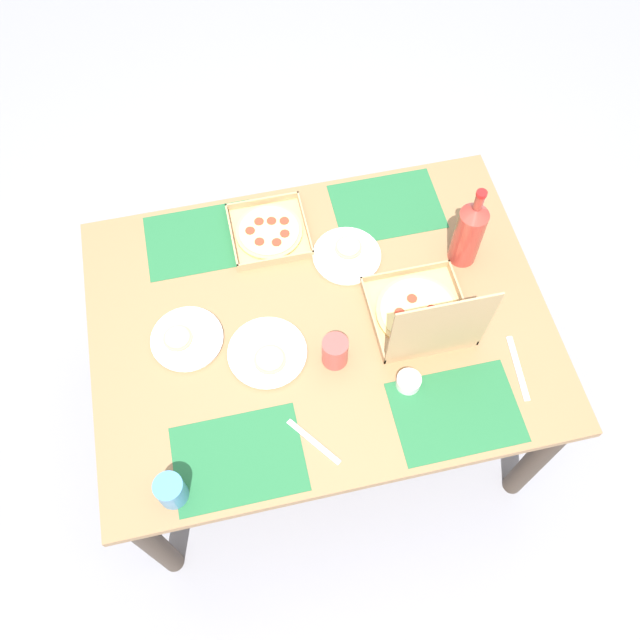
{
  "coord_description": "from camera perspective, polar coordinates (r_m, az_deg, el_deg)",
  "views": [
    {
      "loc": [
        0.22,
        0.97,
        2.56
      ],
      "look_at": [
        0.0,
        0.0,
        0.73
      ],
      "focal_mm": 38.13,
      "sensor_mm": 36.0,
      "label": 1
    }
  ],
  "objects": [
    {
      "name": "ground_plane",
      "position": [
        2.75,
        0.0,
        -7.26
      ],
      "size": [
        6.0,
        6.0,
        0.0
      ],
      "primitive_type": "plane",
      "color": "gray"
    },
    {
      "name": "dining_table",
      "position": [
        2.18,
        0.0,
        -1.27
      ],
      "size": [
        1.4,
        1.06,
        0.73
      ],
      "color": "#3F3328",
      "rests_on": "ground_plane"
    },
    {
      "name": "placemat_near_left",
      "position": [
        2.34,
        5.62,
        9.48
      ],
      "size": [
        0.36,
        0.26,
        0.0
      ],
      "primitive_type": "cube",
      "color": "#236638",
      "rests_on": "dining_table"
    },
    {
      "name": "placemat_near_right",
      "position": [
        2.28,
        -9.93,
        6.66
      ],
      "size": [
        0.36,
        0.26,
        0.0
      ],
      "primitive_type": "cube",
      "color": "#236638",
      "rests_on": "dining_table"
    },
    {
      "name": "placemat_far_left",
      "position": [
        2.0,
        11.35,
        -7.58
      ],
      "size": [
        0.36,
        0.26,
        0.0
      ],
      "primitive_type": "cube",
      "color": "#236638",
      "rests_on": "dining_table"
    },
    {
      "name": "placemat_far_right",
      "position": [
        1.93,
        -6.86,
        -11.49
      ],
      "size": [
        0.36,
        0.26,
        0.0
      ],
      "primitive_type": "cube",
      "color": "#236638",
      "rests_on": "dining_table"
    },
    {
      "name": "pizza_box_edge_far",
      "position": [
        2.26,
        -4.29,
        7.39
      ],
      "size": [
        0.25,
        0.25,
        0.04
      ],
      "color": "tan",
      "rests_on": "dining_table"
    },
    {
      "name": "pizza_box_corner_right",
      "position": [
        2.06,
        8.59,
        0.41
      ],
      "size": [
        0.29,
        0.31,
        0.33
      ],
      "color": "tan",
      "rests_on": "dining_table"
    },
    {
      "name": "plate_far_right",
      "position": [
        2.09,
        -11.16,
        -1.59
      ],
      "size": [
        0.22,
        0.22,
        0.03
      ],
      "color": "white",
      "rests_on": "dining_table"
    },
    {
      "name": "plate_near_right",
      "position": [
        2.2,
        2.27,
        5.45
      ],
      "size": [
        0.22,
        0.22,
        0.03
      ],
      "color": "white",
      "rests_on": "dining_table"
    },
    {
      "name": "plate_far_left",
      "position": [
        2.03,
        -4.42,
        -2.83
      ],
      "size": [
        0.24,
        0.24,
        0.03
      ],
      "color": "white",
      "rests_on": "dining_table"
    },
    {
      "name": "soda_bottle",
      "position": [
        2.15,
        12.4,
        7.22
      ],
      "size": [
        0.09,
        0.09,
        0.32
      ],
      "color": "#B2382D",
      "rests_on": "dining_table"
    },
    {
      "name": "cup_red",
      "position": [
        1.89,
        -12.4,
        -13.8
      ],
      "size": [
        0.08,
        0.08,
        0.1
      ],
      "primitive_type": "cylinder",
      "color": "teal",
      "rests_on": "dining_table"
    },
    {
      "name": "cup_clear_right",
      "position": [
        1.98,
        1.27,
        -2.65
      ],
      "size": [
        0.08,
        0.08,
        0.11
      ],
      "primitive_type": "cylinder",
      "color": "#BF4742",
      "rests_on": "dining_table"
    },
    {
      "name": "condiment_bowl",
      "position": [
        1.99,
        7.44,
        -5.16
      ],
      "size": [
        0.07,
        0.07,
        0.04
      ],
      "primitive_type": "cylinder",
      "color": "white",
      "rests_on": "dining_table"
    },
    {
      "name": "fork_by_near_left",
      "position": [
        1.93,
        -0.54,
        -10.18
      ],
      "size": [
        0.13,
        0.16,
        0.0
      ],
      "primitive_type": "cube",
      "rotation": [
        0.0,
        0.0,
        2.22
      ],
      "color": "#B7B7BC",
      "rests_on": "dining_table"
    },
    {
      "name": "knife_by_near_right",
      "position": [
        2.1,
        16.27,
        -3.89
      ],
      "size": [
        0.04,
        0.21,
        0.0
      ],
      "primitive_type": "cube",
      "rotation": [
        0.0,
        0.0,
        1.47
      ],
      "color": "#B7B7BC",
      "rests_on": "dining_table"
    }
  ]
}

